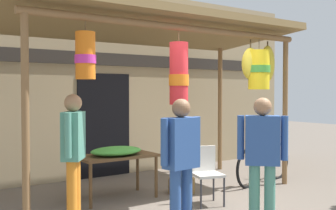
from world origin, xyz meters
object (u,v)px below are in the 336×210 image
Objects in this scene: folding_chair at (205,169)px; parked_bicycle at (264,164)px; display_table at (116,160)px; flower_heap_on_table at (117,151)px; wicker_basket_spare at (182,186)px; customer_foreground at (73,147)px; shopper_by_bananas at (181,155)px; passerby_at_right at (262,152)px.

parked_bicycle is (1.76, 0.45, -0.16)m from folding_chair.
parked_bicycle is at bearing -11.36° from display_table.
flower_heap_on_table is 1.24m from wicker_basket_spare.
parked_bicycle is 3.76m from customer_foreground.
wicker_basket_spare is 0.25× the size of parked_bicycle.
display_table is 1.91m from shopper_by_bananas.
shopper_by_bananas is 0.99m from passerby_at_right.
parked_bicycle reaches higher than display_table.
passerby_at_right is at bearing -71.26° from flower_heap_on_table.
customer_foreground is at bearing 126.39° from shopper_by_bananas.
display_table is 2.42m from passerby_at_right.
display_table is at bearing 36.86° from customer_foreground.
flower_heap_on_table is 2.36m from passerby_at_right.
shopper_by_bananas is (-1.19, -1.57, 0.80)m from wicker_basket_spare.
parked_bicycle reaches higher than folding_chair.
display_table is at bearing 163.59° from wicker_basket_spare.
shopper_by_bananas reaches higher than wicker_basket_spare.
passerby_at_right is at bearing -23.72° from shopper_by_bananas.
parked_bicycle is at bearing 41.39° from passerby_at_right.
shopper_by_bananas reaches higher than parked_bicycle.
wicker_basket_spare is (1.04, -0.30, -0.48)m from display_table.
flower_heap_on_table is at bearing 108.74° from passerby_at_right.
folding_chair is at bearing -96.69° from wicker_basket_spare.
wicker_basket_spare is (0.08, 0.69, -0.38)m from folding_chair.
wicker_basket_spare is 0.27× the size of customer_foreground.
customer_foreground is 2.32m from passerby_at_right.
passerby_at_right reaches higher than display_table.
wicker_basket_spare is (1.04, -0.25, -0.63)m from flower_heap_on_table.
passerby_at_right is at bearing -71.73° from display_table.
display_table is 0.74× the size of customer_foreground.
wicker_basket_spare is at bearing -13.61° from flower_heap_on_table.
customer_foreground is 1.03× the size of passerby_at_right.
flower_heap_on_table is 1.36m from folding_chair.
display_table is 1.44× the size of folding_chair.
passerby_at_right reaches higher than shopper_by_bananas.
shopper_by_bananas is (0.84, -1.13, -0.03)m from customer_foreground.
parked_bicycle is at bearing 24.87° from shopper_by_bananas.
customer_foreground is (-0.99, -0.69, 0.21)m from flower_heap_on_table.
customer_foreground reaches higher than passerby_at_right.
flower_heap_on_table is 2.79m from parked_bicycle.
customer_foreground is (-3.71, -0.20, 0.61)m from parked_bicycle.
flower_heap_on_table is at bearing 169.74° from parked_bicycle.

